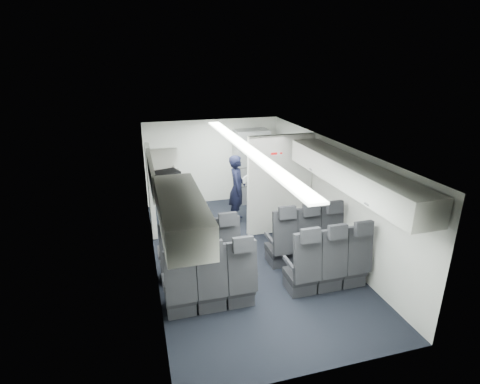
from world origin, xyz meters
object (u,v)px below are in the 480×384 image
seat_row_mid (272,276)px  flight_attendant (237,188)px  seat_row_front (254,249)px  galley_unit (251,166)px  carry_on_bag (166,179)px  boarding_door (151,190)px

seat_row_mid → flight_attendant: (0.28, 3.06, 0.38)m
seat_row_front → seat_row_mid: size_ratio=1.00×
seat_row_mid → galley_unit: galley_unit is taller
seat_row_mid → carry_on_bag: carry_on_bag is taller
seat_row_mid → carry_on_bag: bearing=144.6°
flight_attendant → carry_on_bag: size_ratio=3.83×
seat_row_front → flight_attendant: 2.21m
seat_row_front → galley_unit: galley_unit is taller
seat_row_front → boarding_door: bearing=128.2°
boarding_door → galley_unit: bearing=24.3°
seat_row_front → seat_row_mid: same height
boarding_door → seat_row_mid: bearing=-61.2°
seat_row_front → galley_unit: 3.43m
boarding_door → flight_attendant: (1.92, 0.08, -0.18)m
seat_row_mid → flight_attendant: size_ratio=2.14×
flight_attendant → carry_on_bag: bearing=157.3°
seat_row_front → galley_unit: size_ratio=1.75×
boarding_door → carry_on_bag: 2.14m
galley_unit → seat_row_mid: bearing=-102.9°
seat_row_front → carry_on_bag: 2.01m
seat_row_front → galley_unit: bearing=73.7°
galley_unit → carry_on_bag: bearing=-127.4°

